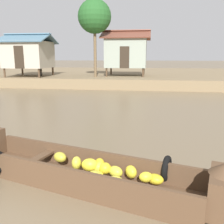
% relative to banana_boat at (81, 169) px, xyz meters
% --- Properties ---
extents(ground_plane, '(300.00, 300.00, 0.00)m').
position_rel_banana_boat_xyz_m(ground_plane, '(-1.04, 6.40, -0.32)').
color(ground_plane, '#726047').
extents(riverbank_strip, '(160.00, 20.00, 0.82)m').
position_rel_banana_boat_xyz_m(riverbank_strip, '(-1.04, 24.23, 0.09)').
color(riverbank_strip, '#7F6B4C').
rests_on(riverbank_strip, ground).
extents(banana_boat, '(5.90, 2.45, 0.95)m').
position_rel_banana_boat_xyz_m(banana_boat, '(0.00, 0.00, 0.00)').
color(banana_boat, brown).
rests_on(banana_boat, ground).
extents(stilt_house_left, '(4.13, 3.89, 3.64)m').
position_rel_banana_boat_xyz_m(stilt_house_left, '(-9.11, 16.28, 2.44)').
color(stilt_house_left, '#4C3826').
rests_on(stilt_house_left, riverbank_strip).
extents(stilt_house_mid_left, '(4.24, 3.47, 4.00)m').
position_rel_banana_boat_xyz_m(stilt_house_mid_left, '(-0.81, 18.26, 2.61)').
color(stilt_house_mid_left, '#4C3826').
rests_on(stilt_house_mid_left, riverbank_strip).
extents(palm_tree_near, '(2.73, 2.73, 6.27)m').
position_rel_banana_boat_xyz_m(palm_tree_near, '(-3.27, 16.50, 5.38)').
color(palm_tree_near, brown).
rests_on(palm_tree_near, riverbank_strip).
extents(vendor_person, '(0.44, 0.44, 1.66)m').
position_rel_banana_boat_xyz_m(vendor_person, '(-8.27, 16.56, 1.43)').
color(vendor_person, '#332D28').
rests_on(vendor_person, riverbank_strip).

